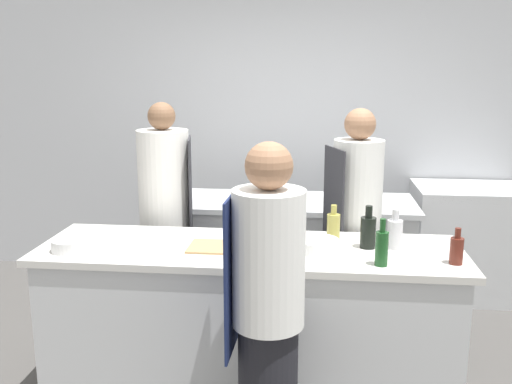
{
  "coord_description": "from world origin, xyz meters",
  "views": [
    {
      "loc": [
        0.37,
        -3.14,
        1.96
      ],
      "look_at": [
        0.0,
        0.35,
        1.18
      ],
      "focal_mm": 40.0,
      "sensor_mm": 36.0,
      "label": 1
    }
  ],
  "objects_px": {
    "bottle_vinegar": "(395,233)",
    "bottle_sauce": "(382,247)",
    "oven_range": "(466,241)",
    "bottle_olive_oil": "(333,225)",
    "bottle_cooking_oil": "(368,231)",
    "bottle_wine": "(457,250)",
    "bowl_prep_small": "(318,245)",
    "chef_at_pass_far": "(355,234)",
    "bowl_ceramic_blue": "(72,245)",
    "bowl_mixing_large": "(273,235)",
    "chef_at_stove": "(166,223)",
    "chef_at_prep_near": "(268,310)"
  },
  "relations": [
    {
      "from": "oven_range",
      "to": "bowl_mixing_large",
      "type": "xyz_separation_m",
      "value": [
        -1.55,
        -1.6,
        0.49
      ]
    },
    {
      "from": "bowl_prep_small",
      "to": "oven_range",
      "type": "bearing_deg",
      "value": 54.09
    },
    {
      "from": "chef_at_stove",
      "to": "bowl_prep_small",
      "type": "distance_m",
      "value": 1.29
    },
    {
      "from": "bottle_wine",
      "to": "bowl_mixing_large",
      "type": "height_order",
      "value": "bottle_wine"
    },
    {
      "from": "oven_range",
      "to": "bottle_wine",
      "type": "height_order",
      "value": "bottle_wine"
    },
    {
      "from": "oven_range",
      "to": "chef_at_pass_far",
      "type": "relative_size",
      "value": 0.56
    },
    {
      "from": "bottle_cooking_oil",
      "to": "bowl_ceramic_blue",
      "type": "xyz_separation_m",
      "value": [
        -1.68,
        -0.23,
        -0.06
      ]
    },
    {
      "from": "chef_at_stove",
      "to": "bowl_prep_small",
      "type": "xyz_separation_m",
      "value": [
        1.07,
        -0.71,
        0.1
      ]
    },
    {
      "from": "chef_at_pass_far",
      "to": "bowl_mixing_large",
      "type": "relative_size",
      "value": 8.86
    },
    {
      "from": "bottle_cooking_oil",
      "to": "bowl_mixing_large",
      "type": "distance_m",
      "value": 0.56
    },
    {
      "from": "chef_at_prep_near",
      "to": "bottle_sauce",
      "type": "distance_m",
      "value": 0.72
    },
    {
      "from": "bottle_wine",
      "to": "chef_at_prep_near",
      "type": "bearing_deg",
      "value": -155.0
    },
    {
      "from": "oven_range",
      "to": "bottle_olive_oil",
      "type": "xyz_separation_m",
      "value": [
        -1.19,
        -1.51,
        0.54
      ]
    },
    {
      "from": "bowl_mixing_large",
      "to": "bottle_olive_oil",
      "type": "bearing_deg",
      "value": 14.3
    },
    {
      "from": "bowl_prep_small",
      "to": "bottle_sauce",
      "type": "bearing_deg",
      "value": -30.8
    },
    {
      "from": "bottle_sauce",
      "to": "chef_at_prep_near",
      "type": "bearing_deg",
      "value": -145.98
    },
    {
      "from": "chef_at_pass_far",
      "to": "bowl_prep_small",
      "type": "distance_m",
      "value": 0.67
    },
    {
      "from": "bottle_olive_oil",
      "to": "bottle_vinegar",
      "type": "xyz_separation_m",
      "value": [
        0.34,
        -0.16,
        0.01
      ]
    },
    {
      "from": "chef_at_prep_near",
      "to": "bowl_mixing_large",
      "type": "distance_m",
      "value": 0.76
    },
    {
      "from": "bowl_mixing_large",
      "to": "bowl_prep_small",
      "type": "height_order",
      "value": "same"
    },
    {
      "from": "chef_at_pass_far",
      "to": "bottle_sauce",
      "type": "xyz_separation_m",
      "value": [
        0.08,
        -0.81,
        0.18
      ]
    },
    {
      "from": "oven_range",
      "to": "bowl_ceramic_blue",
      "type": "bearing_deg",
      "value": -144.54
    },
    {
      "from": "chef_at_pass_far",
      "to": "bowl_ceramic_blue",
      "type": "distance_m",
      "value": 1.81
    },
    {
      "from": "bottle_vinegar",
      "to": "bottle_olive_oil",
      "type": "bearing_deg",
      "value": 155.59
    },
    {
      "from": "oven_range",
      "to": "bottle_sauce",
      "type": "relative_size",
      "value": 3.75
    },
    {
      "from": "bottle_vinegar",
      "to": "bowl_prep_small",
      "type": "xyz_separation_m",
      "value": [
        -0.44,
        -0.1,
        -0.06
      ]
    },
    {
      "from": "oven_range",
      "to": "bottle_wine",
      "type": "distance_m",
      "value": 2.05
    },
    {
      "from": "bottle_cooking_oil",
      "to": "bottle_wine",
      "type": "bearing_deg",
      "value": -27.1
    },
    {
      "from": "bottle_olive_oil",
      "to": "bottle_sauce",
      "type": "height_order",
      "value": "bottle_sauce"
    },
    {
      "from": "chef_at_pass_far",
      "to": "bottle_cooking_oil",
      "type": "height_order",
      "value": "chef_at_pass_far"
    },
    {
      "from": "bottle_wine",
      "to": "bowl_ceramic_blue",
      "type": "height_order",
      "value": "bottle_wine"
    },
    {
      "from": "oven_range",
      "to": "bowl_prep_small",
      "type": "distance_m",
      "value": 2.24
    },
    {
      "from": "bottle_olive_oil",
      "to": "bowl_mixing_large",
      "type": "xyz_separation_m",
      "value": [
        -0.36,
        -0.09,
        -0.05
      ]
    },
    {
      "from": "chef_at_stove",
      "to": "bottle_sauce",
      "type": "relative_size",
      "value": 6.75
    },
    {
      "from": "chef_at_pass_far",
      "to": "oven_range",
      "type": "bearing_deg",
      "value": -63.23
    },
    {
      "from": "bottle_wine",
      "to": "bottle_sauce",
      "type": "distance_m",
      "value": 0.4
    },
    {
      "from": "chef_at_prep_near",
      "to": "bottle_sauce",
      "type": "height_order",
      "value": "chef_at_prep_near"
    },
    {
      "from": "chef_at_pass_far",
      "to": "bottle_cooking_oil",
      "type": "bearing_deg",
      "value": 162.21
    },
    {
      "from": "bottle_olive_oil",
      "to": "chef_at_prep_near",
      "type": "bearing_deg",
      "value": -111.33
    },
    {
      "from": "chef_at_pass_far",
      "to": "bottle_vinegar",
      "type": "height_order",
      "value": "chef_at_pass_far"
    },
    {
      "from": "bottle_vinegar",
      "to": "bottle_sauce",
      "type": "relative_size",
      "value": 0.91
    },
    {
      "from": "bottle_olive_oil",
      "to": "bottle_wine",
      "type": "bearing_deg",
      "value": -31.43
    },
    {
      "from": "oven_range",
      "to": "bowl_prep_small",
      "type": "height_order",
      "value": "bowl_prep_small"
    },
    {
      "from": "chef_at_stove",
      "to": "bowl_ceramic_blue",
      "type": "distance_m",
      "value": 0.91
    },
    {
      "from": "bowl_mixing_large",
      "to": "bowl_prep_small",
      "type": "bearing_deg",
      "value": -31.53
    },
    {
      "from": "oven_range",
      "to": "chef_at_stove",
      "type": "height_order",
      "value": "chef_at_stove"
    },
    {
      "from": "chef_at_pass_far",
      "to": "bottle_wine",
      "type": "height_order",
      "value": "chef_at_pass_far"
    },
    {
      "from": "bottle_vinegar",
      "to": "bottle_sauce",
      "type": "height_order",
      "value": "bottle_sauce"
    },
    {
      "from": "chef_at_prep_near",
      "to": "bowl_prep_small",
      "type": "height_order",
      "value": "chef_at_prep_near"
    },
    {
      "from": "oven_range",
      "to": "bottle_sauce",
      "type": "xyz_separation_m",
      "value": [
        -0.95,
        -1.97,
        0.55
      ]
    }
  ]
}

